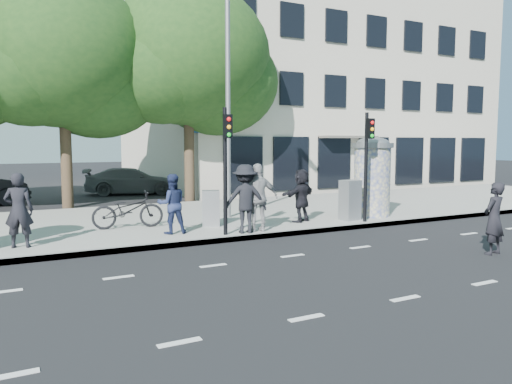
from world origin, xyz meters
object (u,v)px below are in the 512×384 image
traffic_pole_near (226,158)px  car_right (132,181)px  ad_column_right (372,175)px  traffic_pole_far (367,155)px  ped_f (301,195)px  ped_e (259,198)px  cabinet_right (350,200)px  ped_d (245,199)px  ped_c (172,204)px  ped_b (19,210)px  street_lamp (229,75)px  cabinet_left (211,208)px  man_road (494,218)px  bicycle (128,210)px

traffic_pole_near → car_right: (0.71, 13.20, -1.56)m
ad_column_right → traffic_pole_near: (-5.80, -0.91, 0.69)m
traffic_pole_far → ped_f: bearing=151.8°
ped_e → cabinet_right: bearing=-162.2°
ped_d → ped_e: (0.41, -0.01, 0.01)m
traffic_pole_far → ped_c: traffic_pole_far is taller
ped_b → ped_f: size_ratio=1.08×
ped_d → ped_e: size_ratio=0.99×
street_lamp → cabinet_left: street_lamp is taller
ad_column_right → man_road: bearing=-99.8°
ad_column_right → street_lamp: street_lamp is taller
ped_e → man_road: 5.94m
traffic_pole_near → ped_f: 3.40m
ped_b → cabinet_right: (9.58, -0.27, -0.25)m
traffic_pole_near → ped_f: (3.01, 0.96, -1.25)m
street_lamp → car_right: (-0.69, 10.36, -4.12)m
man_road → ped_d: bearing=-56.2°
car_right → bicycle: bearing=-179.9°
cabinet_right → cabinet_left: bearing=157.8°
traffic_pole_far → cabinet_right: (-0.21, 0.54, -1.44)m
man_road → bicycle: size_ratio=0.85×
man_road → cabinet_left: 7.60m
cabinet_left → cabinet_right: (4.40, -1.00, 0.11)m
ped_c → man_road: size_ratio=0.95×
traffic_pole_near → ped_b: traffic_pole_near is taller
ped_f → bicycle: 5.27m
ped_c → ped_d: (1.83, -0.82, 0.13)m
traffic_pole_far → ped_f: size_ratio=2.05×
bicycle → ped_d: bearing=-123.4°
traffic_pole_near → ped_d: bearing=6.2°
bicycle → ped_c: bearing=-142.5°
ped_e → cabinet_right: 3.63m
traffic_pole_far → ped_b: bearing=175.2°
ped_b → street_lamp: bearing=-146.5°
cabinet_right → car_right: bearing=97.7°
man_road → traffic_pole_near: bearing=-52.1°
ad_column_right → car_right: size_ratio=0.57×
street_lamp → man_road: size_ratio=4.67×
ad_column_right → ped_c: 7.05m
street_lamp → traffic_pole_far: bearing=-39.9°
man_road → ped_c: bearing=-50.8°
ped_f → bicycle: (-5.09, 1.35, -0.30)m
cabinet_left → cabinet_right: 4.51m
man_road → car_right: size_ratio=0.37×
traffic_pole_far → bicycle: 7.42m
traffic_pole_near → cabinet_right: size_ratio=2.66×
ped_c → man_road: ped_c is taller
ad_column_right → cabinet_right: bearing=-163.1°
street_lamp → bicycle: bearing=-171.4°
traffic_pole_far → man_road: (0.08, -4.44, -1.37)m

